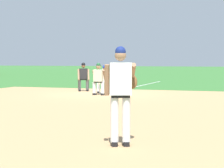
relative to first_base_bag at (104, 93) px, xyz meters
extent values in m
plane|color=#336B2D|center=(0.00, 0.00, -0.04)|extent=(160.00, 160.00, 0.00)
cube|color=tan|center=(-5.76, -2.23, -0.04)|extent=(18.00, 18.00, 0.01)
cube|color=white|center=(6.03, 0.00, -0.04)|extent=(12.06, 0.10, 0.00)
cube|color=white|center=(0.00, 0.00, 0.00)|extent=(0.38, 0.38, 0.09)
sphere|color=white|center=(-4.58, -1.97, -0.01)|extent=(0.07, 0.07, 0.07)
cube|color=black|center=(-11.52, -4.34, 0.00)|extent=(0.28, 0.20, 0.09)
cylinder|color=white|center=(-11.56, -4.36, 0.46)|extent=(0.15, 0.15, 0.84)
cube|color=black|center=(-11.44, -4.55, 0.00)|extent=(0.28, 0.20, 0.09)
cylinder|color=white|center=(-11.48, -4.56, 0.46)|extent=(0.15, 0.15, 0.84)
cube|color=black|center=(-11.52, -4.46, 0.90)|extent=(0.31, 0.39, 0.06)
cube|color=white|center=(-11.52, -4.46, 1.22)|extent=(0.37, 0.46, 0.60)
sphere|color=#9E7051|center=(-11.50, -4.45, 1.65)|extent=(0.21, 0.21, 0.21)
sphere|color=navy|center=(-11.50, -4.45, 1.72)|extent=(0.20, 0.20, 0.20)
cube|color=navy|center=(-11.42, -4.42, 1.69)|extent=(0.16, 0.20, 0.02)
cylinder|color=#9E7051|center=(-11.54, -4.20, 1.19)|extent=(0.21, 0.15, 0.59)
cylinder|color=#9E7051|center=(-11.15, -4.59, 1.31)|extent=(0.52, 0.27, 0.41)
ellipsoid|color=brown|center=(-11.07, -4.56, 1.14)|extent=(0.35, 0.29, 0.34)
cube|color=black|center=(0.49, -0.16, 0.00)|extent=(0.28, 0.20, 0.09)
cylinder|color=white|center=(0.53, -0.14, 0.23)|extent=(0.15, 0.15, 0.40)
cube|color=black|center=(0.27, 0.40, 0.00)|extent=(0.28, 0.20, 0.09)
cylinder|color=white|center=(0.31, 0.42, 0.23)|extent=(0.15, 0.15, 0.40)
cube|color=black|center=(0.42, 0.14, 0.46)|extent=(0.31, 0.39, 0.06)
cube|color=white|center=(0.42, 0.14, 0.73)|extent=(0.37, 0.46, 0.52)
sphere|color=#DBB28E|center=(0.40, 0.13, 1.12)|extent=(0.21, 0.21, 0.21)
sphere|color=navy|center=(0.40, 0.13, 1.20)|extent=(0.20, 0.20, 0.20)
cube|color=navy|center=(0.32, 0.10, 1.17)|extent=(0.16, 0.20, 0.02)
cylinder|color=#DBB28E|center=(0.12, -0.25, 0.88)|extent=(0.58, 0.29, 0.24)
cylinder|color=#DBB28E|center=(0.24, 0.33, 0.67)|extent=(0.25, 0.17, 0.58)
ellipsoid|color=brown|center=(-0.08, -0.32, 0.80)|extent=(0.28, 0.27, 0.35)
cube|color=black|center=(-0.77, 0.19, 0.00)|extent=(0.26, 0.11, 0.09)
cylinder|color=white|center=(-0.81, 0.19, 0.28)|extent=(0.15, 0.15, 0.50)
cube|color=black|center=(-0.77, -0.21, 0.00)|extent=(0.26, 0.11, 0.09)
cylinder|color=white|center=(-0.81, -0.21, 0.28)|extent=(0.15, 0.15, 0.50)
cube|color=black|center=(-0.81, -0.01, 0.55)|extent=(0.20, 0.34, 0.06)
cube|color=beige|center=(-0.81, -0.01, 0.85)|extent=(0.24, 0.40, 0.54)
sphere|color=#9E7051|center=(-0.79, -0.01, 1.25)|extent=(0.21, 0.21, 0.21)
sphere|color=#194C28|center=(-0.79, -0.01, 1.32)|extent=(0.20, 0.20, 0.20)
cube|color=#194C28|center=(-0.70, -0.01, 1.29)|extent=(0.11, 0.17, 0.02)
cylinder|color=#9E7051|center=(-0.66, 0.24, 0.81)|extent=(0.33, 0.09, 0.56)
cylinder|color=#9E7051|center=(-0.66, -0.26, 0.81)|extent=(0.33, 0.09, 0.56)
cube|color=black|center=(1.30, 1.37, 0.00)|extent=(0.28, 0.21, 0.09)
cylinder|color=#515154|center=(1.34, 1.39, 0.28)|extent=(0.15, 0.15, 0.50)
cube|color=black|center=(1.13, 1.73, 0.00)|extent=(0.28, 0.21, 0.09)
cylinder|color=#515154|center=(1.17, 1.75, 0.28)|extent=(0.15, 0.15, 0.50)
cube|color=black|center=(1.25, 1.57, 0.55)|extent=(0.33, 0.39, 0.06)
cube|color=#232326|center=(1.25, 1.57, 0.85)|extent=(0.39, 0.46, 0.54)
sphere|color=#9E7051|center=(1.23, 1.56, 1.25)|extent=(0.21, 0.21, 0.21)
sphere|color=black|center=(1.23, 1.56, 1.32)|extent=(0.20, 0.20, 0.20)
cube|color=black|center=(1.15, 1.52, 1.29)|extent=(0.17, 0.20, 0.02)
cylinder|color=#9E7051|center=(1.23, 1.28, 0.81)|extent=(0.33, 0.22, 0.56)
cylinder|color=#9E7051|center=(1.01, 1.73, 0.81)|extent=(0.33, 0.22, 0.56)
camera|label=1|loc=(-19.19, -6.90, 1.57)|focal=70.00mm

